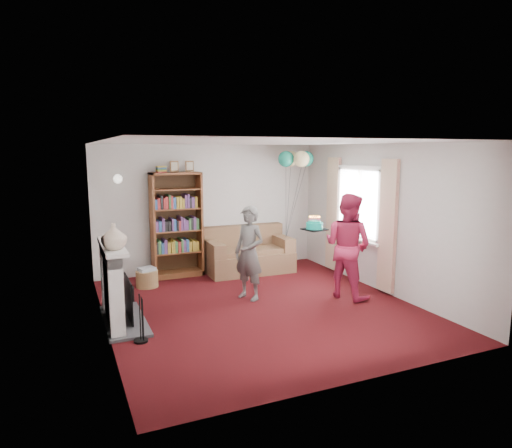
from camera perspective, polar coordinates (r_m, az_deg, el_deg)
name	(u,v)px	position (r m, az deg, el deg)	size (l,w,h in m)	color
ground	(260,307)	(7.13, 0.52, -10.35)	(5.00, 5.00, 0.00)	#34070F
wall_back	(209,208)	(9.14, -5.86, 2.01)	(4.50, 0.02, 2.50)	silver
wall_left	(102,239)	(6.26, -18.74, -1.74)	(0.02, 5.00, 2.50)	silver
wall_right	(382,218)	(7.99, 15.52, 0.69)	(0.02, 5.00, 2.50)	silver
ceiling	(260,142)	(6.72, 0.55, 10.22)	(4.50, 5.00, 0.01)	white
fireplace	(116,288)	(6.63, -17.06, -7.62)	(0.55, 1.80, 1.12)	#3F3F42
window_bay	(358,217)	(8.43, 12.67, 0.91)	(0.14, 2.02, 2.20)	white
wall_sconce	(118,179)	(8.58, -16.90, 5.42)	(0.16, 0.23, 0.16)	gold
bookcase	(176,226)	(8.79, -9.96, -0.22)	(0.94, 0.42, 2.19)	#472B14
sofa	(247,254)	(9.11, -1.08, -3.83)	(1.68, 0.89, 0.89)	brown
wicker_basket	(147,278)	(8.32, -13.46, -6.59)	(0.39, 0.39, 0.35)	olive
person_striped	(249,253)	(7.32, -0.85, -3.65)	(0.55, 0.36, 1.52)	black
person_magenta	(348,246)	(7.55, 11.38, -2.69)	(0.83, 0.65, 1.71)	#B12348
birthday_cake	(314,226)	(7.40, 7.32, -0.22)	(0.33, 0.33, 0.22)	black
balloons	(296,159)	(9.07, 5.02, 8.11)	(0.75, 0.75, 1.71)	#3F3F3F
mantel_vase	(114,236)	(6.12, -17.33, -1.49)	(0.32, 0.32, 0.34)	beige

